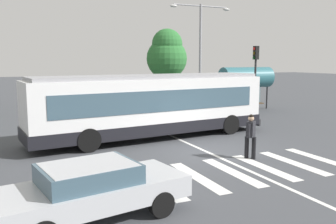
# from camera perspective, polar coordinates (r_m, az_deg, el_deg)

# --- Properties ---
(ground_plane) EXTENTS (160.00, 160.00, 0.00)m
(ground_plane) POSITION_cam_1_polar(r_m,az_deg,el_deg) (14.90, 6.79, -6.46)
(ground_plane) COLOR #424449
(city_transit_bus) EXTENTS (12.04, 3.73, 3.06)m
(city_transit_bus) POSITION_cam_1_polar(r_m,az_deg,el_deg) (17.42, -2.68, 1.02)
(city_transit_bus) COLOR black
(city_transit_bus) RESTS_ON ground_plane
(pedestrian_crossing_street) EXTENTS (0.48, 0.45, 1.72)m
(pedestrian_crossing_street) POSITION_cam_1_polar(r_m,az_deg,el_deg) (14.15, 12.90, -3.37)
(pedestrian_crossing_street) COLOR black
(pedestrian_crossing_street) RESTS_ON ground_plane
(foreground_sedan) EXTENTS (4.74, 2.54, 1.35)m
(foreground_sedan) POSITION_cam_1_polar(r_m,az_deg,el_deg) (8.86, -11.96, -11.61)
(foreground_sedan) COLOR black
(foreground_sedan) RESTS_ON ground_plane
(parked_car_red) EXTENTS (1.99, 4.56, 1.35)m
(parked_car_red) POSITION_cam_1_polar(r_m,az_deg,el_deg) (26.76, -11.81, 1.56)
(parked_car_red) COLOR black
(parked_car_red) RESTS_ON ground_plane
(parked_car_teal) EXTENTS (1.95, 4.54, 1.35)m
(parked_car_teal) POSITION_cam_1_polar(r_m,az_deg,el_deg) (27.19, -5.64, 1.79)
(parked_car_teal) COLOR black
(parked_car_teal) RESTS_ON ground_plane
(parked_car_silver) EXTENTS (1.94, 4.54, 1.35)m
(parked_car_silver) POSITION_cam_1_polar(r_m,az_deg,el_deg) (28.34, -1.00, 2.08)
(parked_car_silver) COLOR black
(parked_car_silver) RESTS_ON ground_plane
(traffic_light_far_corner) EXTENTS (0.33, 0.32, 4.71)m
(traffic_light_far_corner) POSITION_cam_1_polar(r_m,az_deg,el_deg) (25.28, 13.62, 6.57)
(traffic_light_far_corner) COLOR #28282B
(traffic_light_far_corner) RESTS_ON ground_plane
(bus_stop_shelter) EXTENTS (4.18, 1.54, 3.25)m
(bus_stop_shelter) POSITION_cam_1_polar(r_m,az_deg,el_deg) (28.07, 12.20, 5.23)
(bus_stop_shelter) COLOR #28282B
(bus_stop_shelter) RESTS_ON ground_plane
(twin_arm_street_lamp) EXTENTS (5.26, 0.32, 8.07)m
(twin_arm_street_lamp) POSITION_cam_1_polar(r_m,az_deg,el_deg) (28.89, 5.13, 10.75)
(twin_arm_street_lamp) COLOR #939399
(twin_arm_street_lamp) RESTS_ON ground_plane
(background_tree_right) EXTENTS (3.86, 3.86, 6.73)m
(background_tree_right) POSITION_cam_1_polar(r_m,az_deg,el_deg) (34.71, -0.18, 9.06)
(background_tree_right) COLOR brown
(background_tree_right) RESTS_ON ground_plane
(crosswalk_painted_stripes) EXTENTS (7.15, 3.35, 0.01)m
(crosswalk_painted_stripes) POSITION_cam_1_polar(r_m,az_deg,el_deg) (12.96, 12.57, -8.81)
(crosswalk_painted_stripes) COLOR silver
(crosswalk_painted_stripes) RESTS_ON ground_plane
(lane_center_line) EXTENTS (0.16, 24.00, 0.01)m
(lane_center_line) POSITION_cam_1_polar(r_m,az_deg,el_deg) (16.57, 3.08, -4.91)
(lane_center_line) COLOR silver
(lane_center_line) RESTS_ON ground_plane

